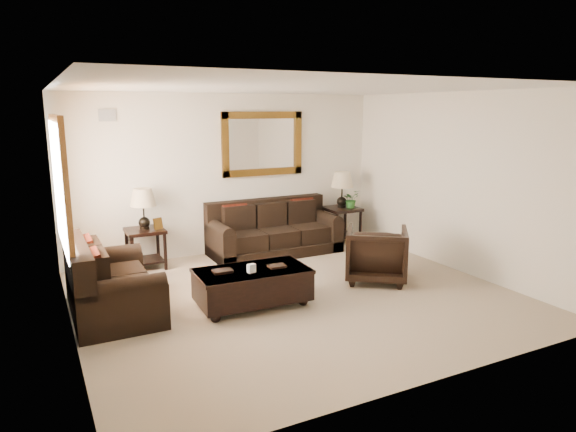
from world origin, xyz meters
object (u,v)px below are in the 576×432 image
sofa (273,234)px  loveseat (108,287)px  armchair (377,251)px  end_table_right (342,196)px  end_table_left (144,217)px  coffee_table (252,283)px

sofa → loveseat: size_ratio=1.35×
sofa → armchair: 2.13m
end_table_right → armchair: size_ratio=1.52×
sofa → armchair: sofa is taller
loveseat → end_table_right: 4.72m
end_table_left → coffee_table: 2.43m
armchair → coffee_table: bearing=39.4°
sofa → armchair: (0.70, -2.01, 0.11)m
end_table_right → coffee_table: (-2.74, -2.20, -0.56)m
loveseat → end_table_left: (0.80, 1.66, 0.48)m
loveseat → sofa: bearing=-62.2°
end_table_right → armchair: end_table_right is taller
sofa → end_table_right: bearing=3.8°
coffee_table → armchair: (1.99, 0.10, 0.14)m
end_table_left → end_table_right: bearing=-0.2°
coffee_table → armchair: armchair is taller
loveseat → end_table_right: end_table_right is taller
sofa → end_table_right: 1.55m
sofa → coffee_table: (-1.29, -2.11, -0.03)m
armchair → end_table_right: bearing=-73.2°
sofa → coffee_table: size_ratio=1.54×
loveseat → coffee_table: 1.74m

